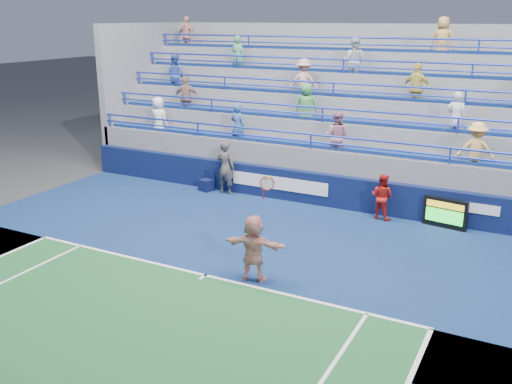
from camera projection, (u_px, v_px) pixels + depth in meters
The scene contains 8 objects.
ground at pixel (205, 276), 14.03m from camera, with size 120.00×120.00×0.00m, color #333538.
sponsor_wall at pixel (307, 187), 19.38m from camera, with size 18.00×0.32×1.10m.
bleacher_stand at pixel (345, 139), 22.28m from camera, with size 18.00×5.60×6.13m.
serve_speed_board at pixel (445, 213), 17.11m from camera, with size 1.33×0.34×0.91m.
judge_chair at pixel (207, 184), 20.82m from camera, with size 0.52×0.53×0.77m.
tennis_player at pixel (254, 248), 13.59m from camera, with size 1.60×0.72×2.67m.
line_judge at pixel (226, 167), 20.32m from camera, with size 0.71×0.46×1.94m, color #131734.
ball_girl at pixel (382, 197), 17.79m from camera, with size 0.71×0.55×1.46m, color #AF1914.
Camera 1 is at (7.02, -10.77, 6.13)m, focal length 40.00 mm.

